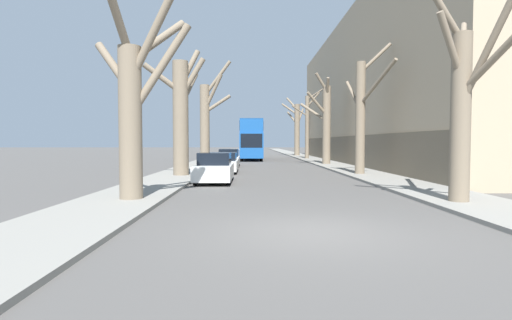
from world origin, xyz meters
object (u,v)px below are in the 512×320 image
at_px(street_tree_right_1, 361,114).
at_px(street_tree_right_4, 297,127).
at_px(street_tree_right_2, 325,121).
at_px(street_tree_left_1, 181,113).
at_px(parked_car_1, 224,163).
at_px(street_tree_left_0, 134,107).
at_px(parked_car_2, 229,158).
at_px(street_tree_right_3, 307,125).
at_px(street_tree_right_0, 462,99).
at_px(street_tree_left_2, 206,121).
at_px(parked_car_0, 215,168).
at_px(double_decker_bus, 251,138).

xyz_separation_m(street_tree_right_1, street_tree_right_4, (0.06, 33.63, 0.51)).
bearing_deg(street_tree_right_4, street_tree_right_2, -90.24).
distance_m(street_tree_left_1, parked_car_1, 5.07).
relative_size(street_tree_left_0, parked_car_2, 1.55).
distance_m(street_tree_left_0, street_tree_right_3, 34.67).
bearing_deg(parked_car_1, street_tree_right_0, -58.90).
relative_size(street_tree_left_0, street_tree_right_4, 0.80).
height_order(street_tree_right_2, street_tree_right_3, street_tree_right_3).
bearing_deg(street_tree_left_1, street_tree_left_2, 88.52).
height_order(parked_car_0, parked_car_1, parked_car_0).
distance_m(street_tree_right_1, parked_car_1, 9.25).
relative_size(street_tree_left_1, parked_car_0, 1.78).
relative_size(street_tree_left_1, street_tree_right_4, 0.86).
bearing_deg(parked_car_2, parked_car_0, -90.00).
bearing_deg(double_decker_bus, street_tree_right_2, -59.22).
bearing_deg(parked_car_2, street_tree_right_2, 13.88).
bearing_deg(street_tree_right_4, street_tree_left_2, -113.20).
xyz_separation_m(street_tree_left_2, parked_car_2, (1.88, -0.67, -3.11)).
relative_size(street_tree_right_2, parked_car_2, 1.81).
bearing_deg(street_tree_right_1, street_tree_right_2, 90.19).
xyz_separation_m(street_tree_left_1, street_tree_right_3, (10.51, 23.48, 0.32)).
bearing_deg(street_tree_right_0, parked_car_2, 112.47).
bearing_deg(double_decker_bus, parked_car_2, -98.33).
xyz_separation_m(street_tree_right_3, parked_car_1, (-8.35, -20.04, -3.35)).
xyz_separation_m(street_tree_left_0, street_tree_right_1, (10.34, 10.31, 0.51)).
xyz_separation_m(street_tree_right_1, parked_car_1, (-8.30, 2.72, -3.02)).
xyz_separation_m(street_tree_right_4, parked_car_0, (-8.36, -37.48, -3.47)).
xyz_separation_m(street_tree_left_0, street_tree_right_2, (10.31, 21.42, 0.65)).
bearing_deg(street_tree_left_2, double_decker_bus, 72.78).
bearing_deg(street_tree_left_1, parked_car_1, 57.98).
height_order(street_tree_right_3, parked_car_0, street_tree_right_3).
xyz_separation_m(street_tree_right_1, parked_car_0, (-8.30, -3.84, -2.96)).
xyz_separation_m(street_tree_left_0, street_tree_right_0, (10.38, -0.80, 0.17)).
relative_size(street_tree_right_0, street_tree_right_2, 0.94).
distance_m(street_tree_left_1, street_tree_right_0, 14.77).
distance_m(street_tree_right_0, parked_car_0, 11.37).
bearing_deg(parked_car_2, parked_car_1, -90.00).
xyz_separation_m(street_tree_left_1, street_tree_right_2, (10.42, 11.83, 0.13)).
relative_size(street_tree_left_0, street_tree_right_2, 0.86).
distance_m(street_tree_right_1, double_decker_bus, 22.80).
bearing_deg(parked_car_2, street_tree_left_1, -102.41).
xyz_separation_m(street_tree_right_1, double_decker_bus, (-6.43, 21.85, -1.15)).
bearing_deg(street_tree_right_3, street_tree_right_1, -90.12).
relative_size(street_tree_right_2, street_tree_right_4, 0.93).
distance_m(street_tree_right_3, parked_car_2, 16.37).
bearing_deg(street_tree_right_3, street_tree_right_0, -90.01).
height_order(street_tree_left_2, street_tree_right_4, street_tree_left_2).
bearing_deg(parked_car_0, street_tree_left_2, 97.90).
bearing_deg(parked_car_2, double_decker_bus, 81.67).
bearing_deg(street_tree_right_1, street_tree_left_2, 136.30).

